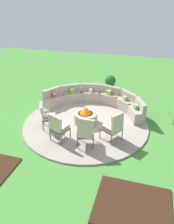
{
  "coord_description": "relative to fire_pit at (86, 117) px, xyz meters",
  "views": [
    {
      "loc": [
        2.19,
        -7.27,
        4.61
      ],
      "look_at": [
        0.0,
        0.2,
        0.45
      ],
      "focal_mm": 34.97,
      "sensor_mm": 36.0,
      "label": 1
    }
  ],
  "objects": [
    {
      "name": "lounge_chair_front_left",
      "position": [
        -1.33,
        -0.72,
        0.26
      ],
      "size": [
        0.72,
        0.72,
        1.01
      ],
      "rotation": [
        0.0,
        0.0,
        5.15
      ],
      "color": "brown",
      "rests_on": "patio_circle"
    },
    {
      "name": "curved_stone_bench",
      "position": [
        0.07,
        1.57,
        0.05
      ],
      "size": [
        4.56,
        2.03,
        0.83
      ],
      "color": "#9E937F",
      "rests_on": "patio_circle"
    },
    {
      "name": "lounge_chair_back_right",
      "position": [
        1.27,
        -0.85,
        0.28
      ],
      "size": [
        0.82,
        0.82,
        1.1
      ],
      "rotation": [
        0.0,
        0.0,
        7.29
      ],
      "color": "brown",
      "rests_on": "patio_circle"
    },
    {
      "name": "potted_plant_2",
      "position": [
        0.28,
        3.8,
        0.04
      ],
      "size": [
        0.43,
        0.43,
        0.7
      ],
      "color": "#A89E8E",
      "rests_on": "ground_plane"
    },
    {
      "name": "ground_plane",
      "position": [
        0.0,
        0.0,
        -0.34
      ],
      "size": [
        24.0,
        24.0,
        0.0
      ],
      "primitive_type": "plane",
      "color": "#478C38"
    },
    {
      "name": "patio_circle",
      "position": [
        0.0,
        0.0,
        -0.31
      ],
      "size": [
        4.99,
        4.99,
        0.06
      ],
      "primitive_type": "cylinder",
      "color": "#9E9384",
      "rests_on": "ground_plane"
    },
    {
      "name": "potted_plant_0",
      "position": [
        0.25,
        3.81,
        0.14
      ],
      "size": [
        0.59,
        0.59,
        0.86
      ],
      "color": "#605B56",
      "rests_on": "ground_plane"
    },
    {
      "name": "fire_pit",
      "position": [
        0.0,
        0.0,
        0.0
      ],
      "size": [
        0.92,
        0.92,
        0.72
      ],
      "color": "#9E937F",
      "rests_on": "patio_circle"
    },
    {
      "name": "mulch_bed_right",
      "position": [
        2.25,
        -3.42,
        -0.32
      ],
      "size": [
        1.87,
        1.54,
        0.04
      ],
      "primitive_type": "cube",
      "color": "#382114",
      "rests_on": "ground_plane"
    },
    {
      "name": "lounge_chair_back_left",
      "position": [
        0.44,
        -1.46,
        0.29
      ],
      "size": [
        0.7,
        0.7,
        1.15
      ],
      "rotation": [
        0.0,
        0.0,
        6.54
      ],
      "color": "brown",
      "rests_on": "patio_circle"
    },
    {
      "name": "lounge_chair_front_right",
      "position": [
        -0.57,
        -1.41,
        0.27
      ],
      "size": [
        0.7,
        0.68,
        1.07
      ],
      "rotation": [
        0.0,
        0.0,
        5.99
      ],
      "color": "brown",
      "rests_on": "patio_circle"
    }
  ]
}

